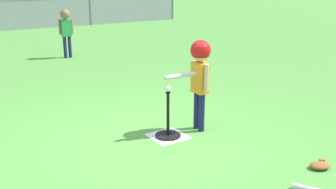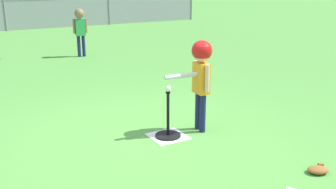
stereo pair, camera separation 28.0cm
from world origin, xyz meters
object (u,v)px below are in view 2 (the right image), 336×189
at_px(fielder_deep_center, 80,26).
at_px(batter_child, 201,67).
at_px(batting_tee, 168,130).
at_px(glove_near_bats, 318,170).
at_px(baseball_on_tee, 168,89).

bearing_deg(fielder_deep_center, batter_child, -91.64).
bearing_deg(batter_child, batting_tee, 177.35).
bearing_deg(fielder_deep_center, glove_near_bats, -87.91).
relative_size(batter_child, fielder_deep_center, 1.00).
distance_m(batter_child, glove_near_bats, 1.80).
height_order(batter_child, glove_near_bats, batter_child).
relative_size(batting_tee, batter_child, 0.50).
bearing_deg(glove_near_bats, batting_tee, 119.01).
height_order(fielder_deep_center, glove_near_bats, fielder_deep_center).
bearing_deg(batting_tee, baseball_on_tee, 0.00).
xyz_separation_m(baseball_on_tee, fielder_deep_center, (0.62, 5.50, 0.13)).
bearing_deg(fielder_deep_center, batting_tee, -96.38).
relative_size(baseball_on_tee, fielder_deep_center, 0.06).
xyz_separation_m(fielder_deep_center, glove_near_bats, (0.26, -7.08, -0.72)).
bearing_deg(batting_tee, glove_near_bats, -60.99).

